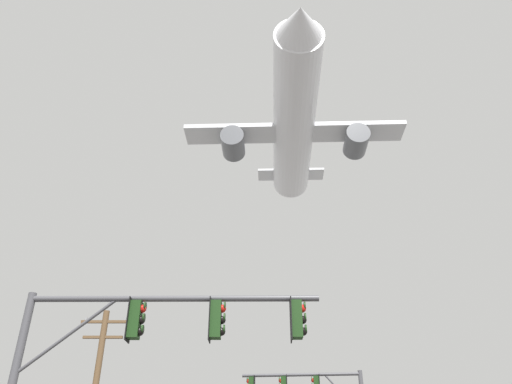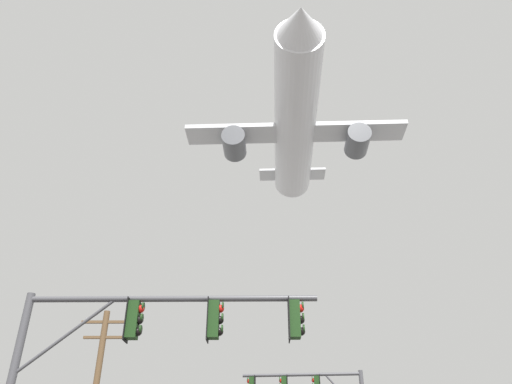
{
  "view_description": "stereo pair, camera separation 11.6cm",
  "coord_description": "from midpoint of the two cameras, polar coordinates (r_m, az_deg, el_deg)",
  "views": [
    {
      "loc": [
        0.25,
        -4.66,
        1.66
      ],
      "look_at": [
        0.23,
        19.56,
        15.37
      ],
      "focal_mm": 34.61,
      "sensor_mm": 36.0,
      "label": 1
    },
    {
      "loc": [
        0.37,
        -4.66,
        1.66
      ],
      "look_at": [
        0.23,
        19.56,
        15.37
      ],
      "focal_mm": 34.61,
      "sensor_mm": 36.0,
      "label": 2
    }
  ],
  "objects": [
    {
      "name": "signal_pole_near",
      "position": [
        12.57,
        -12.62,
        -16.51
      ],
      "size": [
        7.26,
        0.49,
        5.53
      ],
      "color": "#4C4C51",
      "rests_on": "ground"
    },
    {
      "name": "airplane",
      "position": [
        53.61,
        4.61,
        7.78
      ],
      "size": [
        23.61,
        30.55,
        8.36
      ],
      "color": "white"
    }
  ]
}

